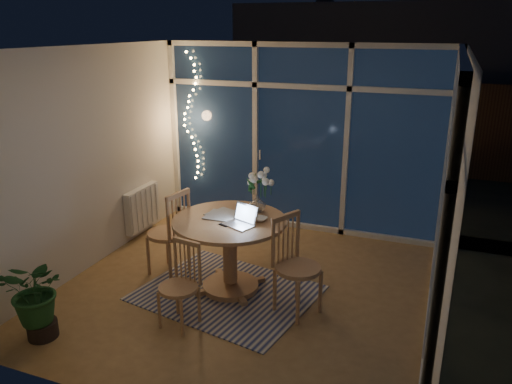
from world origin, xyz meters
TOP-DOWN VIEW (x-y plane):
  - floor at (0.00, 0.00)m, footprint 4.00×4.00m
  - ceiling at (0.00, 0.00)m, footprint 4.00×4.00m
  - wall_back at (0.00, 2.00)m, footprint 4.00×0.04m
  - wall_front at (0.00, -2.00)m, footprint 4.00×0.04m
  - wall_left at (-2.00, 0.00)m, footprint 0.04×4.00m
  - wall_right at (2.00, 0.00)m, footprint 0.04×4.00m
  - window_wall_back at (0.00, 1.96)m, footprint 4.00×0.10m
  - window_wall_right at (1.96, 0.00)m, footprint 0.10×4.00m
  - radiator at (-1.94, 0.90)m, footprint 0.10×0.70m
  - fairy_lights at (-1.65, 1.88)m, footprint 0.24×0.10m
  - garden_patio at (0.50, 5.00)m, footprint 12.00×6.00m
  - garden_fence at (0.00, 5.50)m, footprint 11.00×0.08m
  - neighbour_roof at (0.30, 8.50)m, footprint 7.00×3.00m
  - garden_shrubs at (-0.80, 3.40)m, footprint 0.90×0.90m
  - rug at (-0.18, -0.17)m, footprint 2.04×1.75m
  - dining_table at (-0.18, -0.07)m, footprint 1.43×1.43m
  - chair_left at (-1.02, 0.03)m, footprint 0.58×0.58m
  - chair_right at (0.65, -0.25)m, footprint 0.65×0.65m
  - chair_front at (-0.35, -0.90)m, footprint 0.46×0.46m
  - laptop at (-0.02, -0.19)m, footprint 0.38×0.36m
  - flower_vase at (0.02, 0.26)m, footprint 0.24×0.24m
  - bowl at (0.14, 0.01)m, footprint 0.18×0.18m
  - newspapers at (-0.25, 0.00)m, footprint 0.45×0.36m
  - phone at (-0.16, -0.24)m, footprint 0.12×0.09m
  - potted_plant at (-1.47, -1.53)m, footprint 0.60×0.54m

SIDE VIEW (x-z plane):
  - garden_patio at x=0.50m, z-range -0.11..-0.01m
  - floor at x=0.00m, z-range 0.00..0.00m
  - rug at x=-0.18m, z-range 0.00..0.01m
  - potted_plant at x=-1.47m, z-range 0.00..0.76m
  - radiator at x=-1.94m, z-range 0.11..0.69m
  - dining_table at x=-0.18m, z-range 0.00..0.84m
  - chair_front at x=-0.35m, z-range 0.00..0.87m
  - garden_shrubs at x=-0.80m, z-range 0.00..0.90m
  - chair_right at x=0.65m, z-range 0.00..1.04m
  - chair_left at x=-1.02m, z-range 0.00..1.06m
  - phone at x=-0.16m, z-range 0.84..0.85m
  - newspapers at x=-0.25m, z-range 0.84..0.85m
  - bowl at x=0.14m, z-range 0.84..0.87m
  - garden_fence at x=0.00m, z-range 0.00..1.80m
  - flower_vase at x=0.02m, z-range 0.84..1.05m
  - laptop at x=-0.02m, z-range 0.84..1.06m
  - wall_back at x=0.00m, z-range 0.00..2.60m
  - wall_front at x=0.00m, z-range 0.00..2.60m
  - wall_left at x=-2.00m, z-range 0.00..2.60m
  - wall_right at x=2.00m, z-range 0.00..2.60m
  - window_wall_back at x=0.00m, z-range 0.00..2.60m
  - window_wall_right at x=1.96m, z-range 0.00..2.60m
  - fairy_lights at x=-1.65m, z-range 0.60..2.45m
  - neighbour_roof at x=0.30m, z-range 1.10..3.30m
  - ceiling at x=0.00m, z-range 2.60..2.60m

